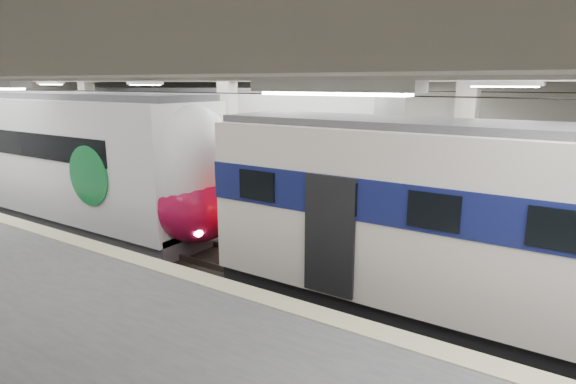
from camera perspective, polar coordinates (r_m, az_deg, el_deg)
The scene contains 4 objects.
station_hall at distance 11.57m, azimuth -11.09°, elevation 4.01°, with size 36.00×24.00×5.75m.
modern_emu at distance 18.21m, azimuth -22.92°, elevation 3.32°, with size 14.46×2.98×4.63m.
older_rer at distance 10.33m, azimuth 24.24°, elevation -3.82°, with size 12.70×2.81×4.22m.
far_train at distance 20.74m, azimuth -8.08°, elevation 5.77°, with size 15.12×3.57×4.75m.
Camera 1 is at (8.08, -9.84, 4.99)m, focal length 30.00 mm.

